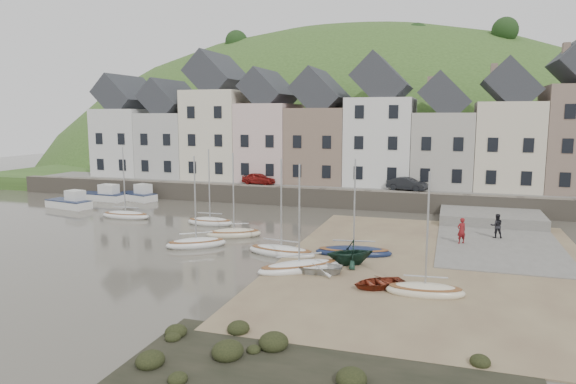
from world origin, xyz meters
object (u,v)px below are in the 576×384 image
(rowboat_red, at_px, (378,282))
(person_dark, at_px, (497,226))
(rowboat_green, at_px, (350,252))
(car_left, at_px, (259,178))
(car_right, at_px, (407,184))
(sailboat_0, at_px, (126,215))
(person_red, at_px, (461,231))
(rowboat_white, at_px, (314,267))

(rowboat_red, xyz_separation_m, person_dark, (6.54, 13.28, 0.64))
(rowboat_green, distance_m, person_dark, 12.95)
(person_dark, xyz_separation_m, car_left, (-22.49, 11.68, 1.22))
(rowboat_red, height_order, car_right, car_right)
(sailboat_0, distance_m, person_dark, 29.84)
(sailboat_0, xyz_separation_m, person_red, (27.39, -1.18, 0.74))
(person_red, bearing_deg, person_dark, -167.98)
(rowboat_red, xyz_separation_m, person_red, (4.13, 10.80, 0.66))
(sailboat_0, height_order, car_right, sailboat_0)
(car_left, bearing_deg, rowboat_green, -138.54)
(person_red, distance_m, car_right, 15.01)
(sailboat_0, xyz_separation_m, rowboat_red, (23.26, -11.98, 0.08))
(person_red, distance_m, person_dark, 3.46)
(rowboat_green, relative_size, car_right, 0.72)
(rowboat_red, xyz_separation_m, car_right, (-0.68, 24.96, 1.90))
(rowboat_red, bearing_deg, car_right, 146.79)
(sailboat_0, height_order, person_dark, sailboat_0)
(rowboat_red, bearing_deg, person_red, 124.31)
(rowboat_white, bearing_deg, rowboat_red, 61.71)
(rowboat_red, distance_m, person_red, 11.58)
(rowboat_white, height_order, car_left, car_left)
(rowboat_white, distance_m, rowboat_red, 4.08)
(rowboat_red, height_order, person_dark, person_dark)
(sailboat_0, relative_size, rowboat_white, 2.03)
(rowboat_green, height_order, car_right, car_right)
(person_dark, bearing_deg, person_red, 36.85)
(person_red, relative_size, person_dark, 1.02)
(rowboat_red, height_order, car_left, car_left)
(rowboat_white, relative_size, person_red, 1.77)
(rowboat_green, relative_size, car_left, 0.79)
(car_left, bearing_deg, person_red, -116.70)
(car_left, bearing_deg, person_dark, -108.95)
(rowboat_red, bearing_deg, rowboat_green, 175.55)
(sailboat_0, relative_size, person_red, 3.58)
(sailboat_0, xyz_separation_m, car_right, (22.58, 12.98, 1.98))
(rowboat_white, height_order, rowboat_red, rowboat_white)
(person_red, bearing_deg, rowboat_green, 14.68)
(person_red, relative_size, car_left, 0.50)
(person_dark, xyz_separation_m, car_right, (-7.22, 11.68, 1.26))
(sailboat_0, distance_m, rowboat_white, 22.10)
(rowboat_red, relative_size, person_red, 1.53)
(person_red, distance_m, car_left, 24.60)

